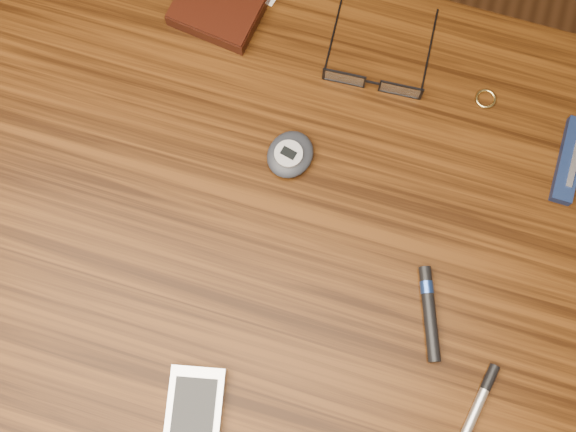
{
  "coord_description": "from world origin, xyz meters",
  "views": [
    {
      "loc": [
        0.12,
        -0.16,
        1.52
      ],
      "look_at": [
        0.06,
        0.04,
        0.76
      ],
      "focal_mm": 45.0,
      "sensor_mm": 36.0,
      "label": 1
    }
  ],
  "objects_px": {
    "pda_phone": "(193,419)",
    "pocket_knife": "(570,160)",
    "eyeglasses": "(373,79)",
    "silver_pen": "(474,413)",
    "pedometer": "(290,154)",
    "desk": "(231,253)",
    "wallet_and_card": "(219,7)"
  },
  "relations": [
    {
      "from": "desk",
      "to": "silver_pen",
      "type": "height_order",
      "value": "silver_pen"
    },
    {
      "from": "pda_phone",
      "to": "pocket_knife",
      "type": "relative_size",
      "value": 1.11
    },
    {
      "from": "eyeglasses",
      "to": "silver_pen",
      "type": "bearing_deg",
      "value": -59.15
    },
    {
      "from": "wallet_and_card",
      "to": "pedometer",
      "type": "height_order",
      "value": "pedometer"
    },
    {
      "from": "eyeglasses",
      "to": "pocket_knife",
      "type": "bearing_deg",
      "value": -7.3
    },
    {
      "from": "pedometer",
      "to": "wallet_and_card",
      "type": "bearing_deg",
      "value": 131.17
    },
    {
      "from": "desk",
      "to": "pedometer",
      "type": "height_order",
      "value": "pedometer"
    },
    {
      "from": "desk",
      "to": "wallet_and_card",
      "type": "height_order",
      "value": "wallet_and_card"
    },
    {
      "from": "wallet_and_card",
      "to": "pocket_knife",
      "type": "bearing_deg",
      "value": -8.84
    },
    {
      "from": "desk",
      "to": "wallet_and_card",
      "type": "xyz_separation_m",
      "value": [
        -0.09,
        0.26,
        0.11
      ]
    },
    {
      "from": "eyeglasses",
      "to": "pocket_knife",
      "type": "height_order",
      "value": "eyeglasses"
    },
    {
      "from": "eyeglasses",
      "to": "pedometer",
      "type": "distance_m",
      "value": 0.13
    },
    {
      "from": "pda_phone",
      "to": "silver_pen",
      "type": "xyz_separation_m",
      "value": [
        0.27,
        0.09,
        -0.0
      ]
    },
    {
      "from": "wallet_and_card",
      "to": "pocket_knife",
      "type": "height_order",
      "value": "wallet_and_card"
    },
    {
      "from": "desk",
      "to": "eyeglasses",
      "type": "distance_m",
      "value": 0.27
    },
    {
      "from": "pedometer",
      "to": "silver_pen",
      "type": "bearing_deg",
      "value": -39.16
    },
    {
      "from": "desk",
      "to": "pocket_knife",
      "type": "bearing_deg",
      "value": 28.86
    },
    {
      "from": "pedometer",
      "to": "pocket_knife",
      "type": "height_order",
      "value": "pedometer"
    },
    {
      "from": "pda_phone",
      "to": "silver_pen",
      "type": "relative_size",
      "value": 0.89
    },
    {
      "from": "pocket_knife",
      "to": "silver_pen",
      "type": "height_order",
      "value": "pocket_knife"
    },
    {
      "from": "wallet_and_card",
      "to": "eyeglasses",
      "type": "xyz_separation_m",
      "value": [
        0.2,
        -0.04,
        0.0
      ]
    },
    {
      "from": "desk",
      "to": "eyeglasses",
      "type": "relative_size",
      "value": 7.92
    },
    {
      "from": "desk",
      "to": "pda_phone",
      "type": "height_order",
      "value": "pda_phone"
    },
    {
      "from": "pedometer",
      "to": "eyeglasses",
      "type": "bearing_deg",
      "value": 60.48
    },
    {
      "from": "pda_phone",
      "to": "pocket_knife",
      "type": "bearing_deg",
      "value": 50.87
    },
    {
      "from": "pocket_knife",
      "to": "pda_phone",
      "type": "bearing_deg",
      "value": -129.13
    },
    {
      "from": "pedometer",
      "to": "pda_phone",
      "type": "bearing_deg",
      "value": -92.35
    },
    {
      "from": "wallet_and_card",
      "to": "eyeglasses",
      "type": "distance_m",
      "value": 0.2
    },
    {
      "from": "pda_phone",
      "to": "pocket_knife",
      "type": "distance_m",
      "value": 0.49
    },
    {
      "from": "pda_phone",
      "to": "pedometer",
      "type": "relative_size",
      "value": 1.68
    },
    {
      "from": "wallet_and_card",
      "to": "silver_pen",
      "type": "bearing_deg",
      "value": -42.79
    },
    {
      "from": "wallet_and_card",
      "to": "pda_phone",
      "type": "relative_size",
      "value": 1.18
    }
  ]
}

